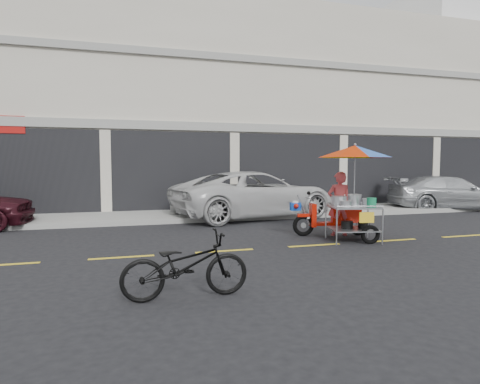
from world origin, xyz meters
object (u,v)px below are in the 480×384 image
object	(u,v)px
white_pickup	(255,194)
food_vendor_rig	(348,179)
near_bicycle	(185,265)
silver_pickup	(449,193)

from	to	relation	value
white_pickup	food_vendor_rig	size ratio (longest dim) A/B	2.45
near_bicycle	silver_pickup	bearing A→B (deg)	-57.69
white_pickup	near_bicycle	xyz separation A→B (m)	(-3.40, -7.33, -0.32)
near_bicycle	food_vendor_rig	size ratio (longest dim) A/B	0.74
white_pickup	silver_pickup	world-z (taller)	white_pickup
white_pickup	near_bicycle	distance (m)	8.08
silver_pickup	near_bicycle	world-z (taller)	silver_pickup
silver_pickup	food_vendor_rig	xyz separation A→B (m)	(-6.95, -4.20, 0.75)
white_pickup	near_bicycle	bearing A→B (deg)	142.75
near_bicycle	food_vendor_rig	world-z (taller)	food_vendor_rig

